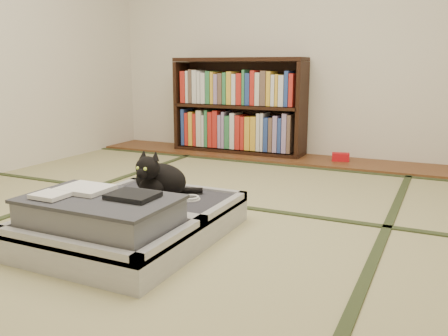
% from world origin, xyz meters
% --- Properties ---
extents(floor, '(4.50, 4.50, 0.00)m').
position_xyz_m(floor, '(0.00, 0.00, 0.00)').
color(floor, tan).
rests_on(floor, ground).
extents(wood_strip, '(4.00, 0.50, 0.02)m').
position_xyz_m(wood_strip, '(0.00, 2.00, 0.01)').
color(wood_strip, brown).
rests_on(wood_strip, ground).
extents(red_item, '(0.17, 0.12, 0.07)m').
position_xyz_m(red_item, '(0.40, 2.03, 0.06)').
color(red_item, red).
rests_on(red_item, wood_strip).
extents(tatami_borders, '(4.00, 4.50, 0.01)m').
position_xyz_m(tatami_borders, '(0.00, 0.49, 0.00)').
color(tatami_borders, '#2D381E').
rests_on(tatami_borders, ground).
extents(bookcase, '(1.30, 0.30, 0.92)m').
position_xyz_m(bookcase, '(-0.61, 2.07, 0.45)').
color(bookcase, black).
rests_on(bookcase, wood_strip).
extents(suitcase, '(0.78, 1.03, 0.31)m').
position_xyz_m(suitcase, '(-0.12, -0.37, 0.11)').
color(suitcase, '#B5B4B9').
rests_on(suitcase, floor).
extents(cat, '(0.34, 0.35, 0.28)m').
position_xyz_m(cat, '(-0.14, -0.08, 0.25)').
color(cat, black).
rests_on(cat, suitcase).
extents(cable_coil, '(0.11, 0.11, 0.03)m').
position_xyz_m(cable_coil, '(0.04, -0.04, 0.16)').
color(cable_coil, white).
rests_on(cable_coil, suitcase).
extents(hanger, '(0.38, 0.20, 0.01)m').
position_xyz_m(hanger, '(-0.13, -0.29, 0.01)').
color(hanger, black).
rests_on(hanger, floor).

